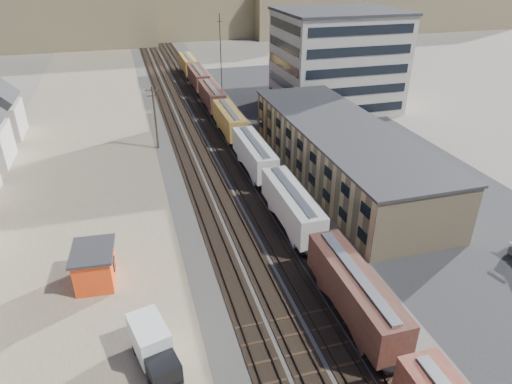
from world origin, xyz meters
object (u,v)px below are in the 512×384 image
object	(u,v)px
utility_pole_north	(155,117)
box_truck	(153,347)
parked_car_blue	(345,111)
freight_train	(241,136)
maintenance_shed	(95,265)

from	to	relation	value
utility_pole_north	box_truck	world-z (taller)	utility_pole_north
utility_pole_north	parked_car_blue	size ratio (longest dim) A/B	1.98
freight_train	parked_car_blue	distance (m)	27.18
freight_train	utility_pole_north	bearing A→B (deg)	156.72
parked_car_blue	maintenance_shed	bearing A→B (deg)	-164.37
utility_pole_north	maintenance_shed	world-z (taller)	utility_pole_north
freight_train	maintenance_shed	xyz separation A→B (m)	(-21.10, -26.90, -0.93)
utility_pole_north	box_truck	xyz separation A→B (m)	(-4.41, -43.63, -3.64)
maintenance_shed	parked_car_blue	bearing A→B (deg)	41.07
utility_pole_north	maintenance_shed	xyz separation A→B (m)	(-8.80, -32.19, -3.43)
parked_car_blue	box_truck	bearing A→B (deg)	-154.19
box_truck	parked_car_blue	bearing A→B (deg)	51.25
freight_train	utility_pole_north	xyz separation A→B (m)	(-12.30, 5.29, 2.50)
box_truck	maintenance_shed	distance (m)	12.26
box_truck	freight_train	bearing A→B (deg)	66.45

